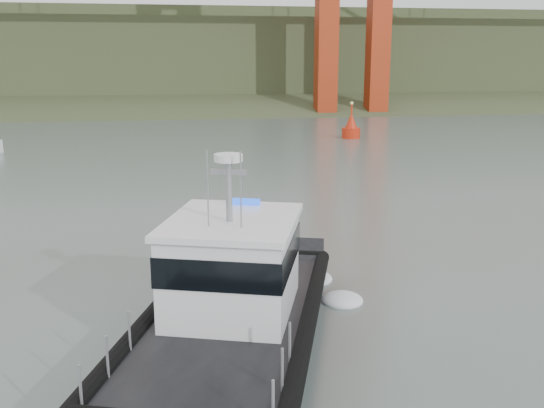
# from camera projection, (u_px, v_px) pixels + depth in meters

# --- Properties ---
(ground) EXTENTS (400.00, 400.00, 0.00)m
(ground) POSITION_uv_depth(u_px,v_px,m) (359.00, 361.00, 17.28)
(ground) COLOR #46534E
(ground) RESTS_ON ground
(headlands) EXTENTS (500.00, 105.36, 27.12)m
(headlands) POSITION_uv_depth(u_px,v_px,m) (192.00, 64.00, 136.00)
(headlands) COLOR #394D2C
(headlands) RESTS_ON ground
(patrol_boat) EXTENTS (8.20, 13.30, 6.07)m
(patrol_boat) POSITION_uv_depth(u_px,v_px,m) (231.00, 303.00, 17.54)
(patrol_boat) COLOR black
(patrol_boat) RESTS_ON ground
(nav_buoy) EXTENTS (1.98, 1.98, 4.13)m
(nav_buoy) POSITION_uv_depth(u_px,v_px,m) (351.00, 128.00, 65.28)
(nav_buoy) COLOR red
(nav_buoy) RESTS_ON ground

